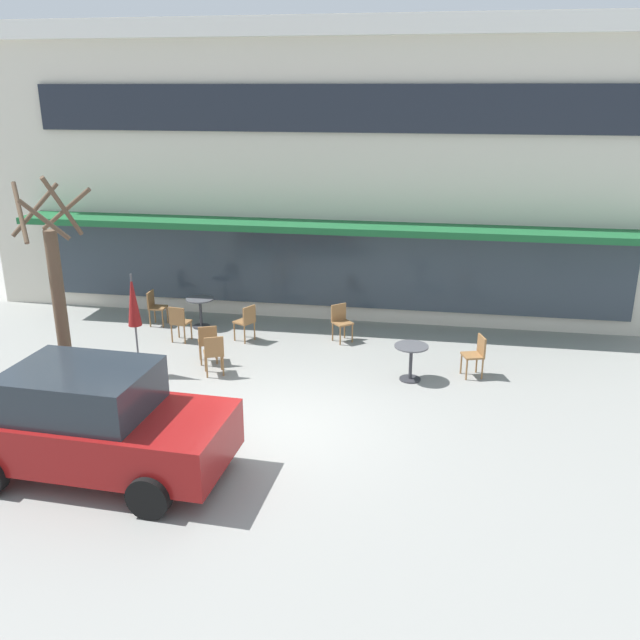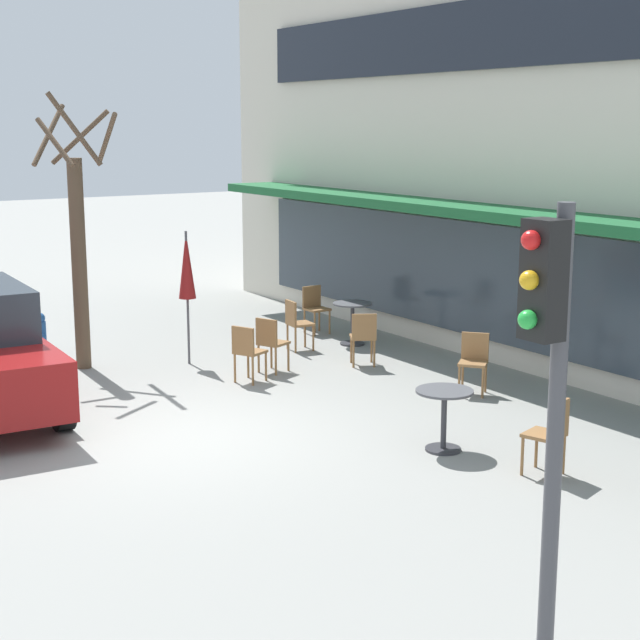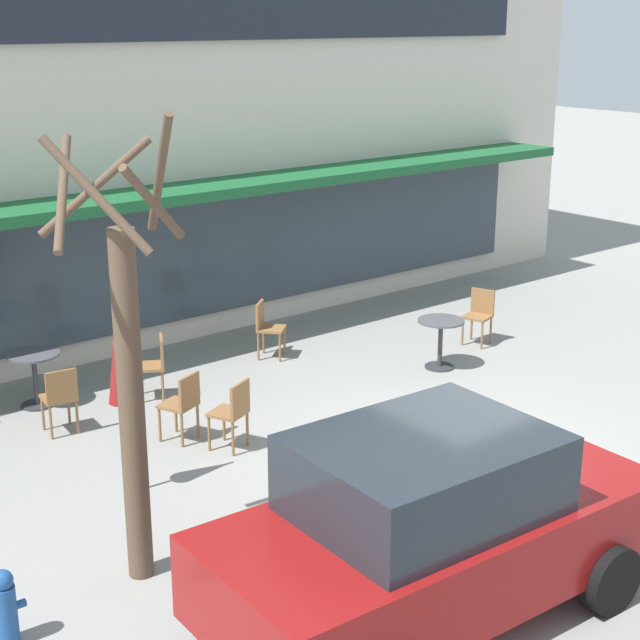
{
  "view_description": "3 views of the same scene",
  "coord_description": "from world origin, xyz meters",
  "views": [
    {
      "loc": [
        2.62,
        -10.6,
        5.74
      ],
      "look_at": [
        0.39,
        2.34,
        1.24
      ],
      "focal_mm": 38.0,
      "sensor_mm": 36.0,
      "label": 1
    },
    {
      "loc": [
        10.98,
        -5.01,
        3.91
      ],
      "look_at": [
        -0.43,
        2.42,
        1.16
      ],
      "focal_mm": 55.0,
      "sensor_mm": 36.0,
      "label": 2
    },
    {
      "loc": [
        -7.94,
        -7.26,
        5.11
      ],
      "look_at": [
        0.32,
        2.91,
        1.03
      ],
      "focal_mm": 55.0,
      "sensor_mm": 36.0,
      "label": 3
    }
  ],
  "objects": [
    {
      "name": "ground_plane",
      "position": [
        0.0,
        0.0,
        0.0
      ],
      "size": [
        80.0,
        80.0,
        0.0
      ],
      "primitive_type": "plane",
      "color": "gray"
    },
    {
      "name": "building_facade",
      "position": [
        0.0,
        9.96,
        3.68
      ],
      "size": [
        18.54,
        9.1,
        7.35
      ],
      "color": "beige",
      "rests_on": "ground"
    },
    {
      "name": "cafe_table_near_wall",
      "position": [
        -3.09,
        4.85,
        0.52
      ],
      "size": [
        0.7,
        0.7,
        0.76
      ],
      "color": "#333338",
      "rests_on": "ground"
    },
    {
      "name": "cafe_table_streetside",
      "position": [
        2.28,
        2.44,
        0.52
      ],
      "size": [
        0.7,
        0.7,
        0.76
      ],
      "color": "#333338",
      "rests_on": "ground"
    },
    {
      "name": "patio_umbrella_green_folded",
      "position": [
        -3.38,
        1.76,
        1.63
      ],
      "size": [
        0.28,
        0.28,
        2.2
      ],
      "color": "#4C4C51",
      "rests_on": "ground"
    },
    {
      "name": "cafe_chair_1",
      "position": [
        3.61,
        2.86,
        0.53
      ],
      "size": [
        0.5,
        0.5,
        0.89
      ],
      "color": "olive",
      "rests_on": "ground"
    },
    {
      "name": "cafe_chair_2",
      "position": [
        -3.23,
        3.75,
        0.53
      ],
      "size": [
        0.45,
        0.45,
        0.89
      ],
      "color": "olive",
      "rests_on": "ground"
    },
    {
      "name": "cafe_chair_3",
      "position": [
        0.53,
        4.49,
        0.53
      ],
      "size": [
        0.56,
        0.56,
        0.89
      ],
      "color": "olive",
      "rests_on": "ground"
    },
    {
      "name": "cafe_chair_4",
      "position": [
        -1.68,
        4.08,
        0.53
      ],
      "size": [
        0.54,
        0.54,
        0.89
      ],
      "color": "olive",
      "rests_on": "ground"
    },
    {
      "name": "cafe_chair_5",
      "position": [
        -1.8,
        1.98,
        0.53
      ],
      "size": [
        0.53,
        0.53,
        0.89
      ],
      "color": "olive",
      "rests_on": "ground"
    },
    {
      "name": "cafe_chair_6",
      "position": [
        -2.14,
        2.59,
        0.53
      ],
      "size": [
        0.52,
        0.52,
        0.89
      ],
      "color": "olive",
      "rests_on": "ground"
    },
    {
      "name": "parked_sedan",
      "position": [
        -2.42,
        -2.0,
        0.88
      ],
      "size": [
        4.28,
        2.17,
        1.76
      ],
      "color": "maroon",
      "rests_on": "ground"
    },
    {
      "name": "street_tree",
      "position": [
        -4.08,
        0.21,
        2.03
      ],
      "size": [
        1.3,
        1.35,
        4.38
      ],
      "color": "brown",
      "rests_on": "ground"
    },
    {
      "name": "fire_hydrant",
      "position": [
        -5.5,
        -0.05,
        0.35
      ],
      "size": [
        0.36,
        0.2,
        0.71
      ],
      "color": "#1E4C8C",
      "rests_on": "ground"
    }
  ]
}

